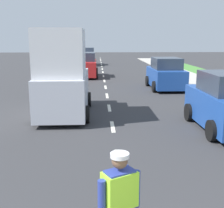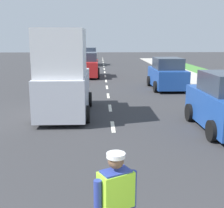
# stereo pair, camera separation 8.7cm
# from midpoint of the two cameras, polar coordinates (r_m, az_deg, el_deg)

# --- Properties ---
(ground_plane) EXTENTS (96.00, 96.00, 0.00)m
(ground_plane) POSITION_cam_midpoint_polar(r_m,az_deg,el_deg) (22.89, -1.08, 4.58)
(ground_plane) COLOR #333335
(lane_center_line) EXTENTS (0.14, 46.40, 0.01)m
(lane_center_line) POSITION_cam_midpoint_polar(r_m,az_deg,el_deg) (27.05, -1.28, 5.82)
(lane_center_line) COLOR silver
(lane_center_line) RESTS_ON ground
(road_worker) EXTENTS (0.65, 0.59, 1.67)m
(road_worker) POSITION_cam_midpoint_polar(r_m,az_deg,el_deg) (4.34, 1.56, -18.49)
(road_worker) COLOR #383D4C
(road_worker) RESTS_ON ground
(delivery_truck) EXTENTS (2.16, 4.60, 3.54)m
(delivery_truck) POSITION_cam_midpoint_polar(r_m,az_deg,el_deg) (12.34, -9.08, 5.13)
(delivery_truck) COLOR silver
(delivery_truck) RESTS_ON ground
(car_oncoming_third) EXTENTS (2.04, 4.13, 2.11)m
(car_oncoming_third) POSITION_cam_midpoint_polar(r_m,az_deg,el_deg) (36.38, -4.29, 9.06)
(car_oncoming_third) COLOR silver
(car_oncoming_third) RESTS_ON ground
(car_oncoming_second) EXTENTS (1.92, 4.12, 2.04)m
(car_oncoming_second) POSITION_cam_midpoint_polar(r_m,az_deg,el_deg) (24.94, -4.56, 7.39)
(car_oncoming_second) COLOR red
(car_oncoming_second) RESTS_ON ground
(car_parked_far) EXTENTS (2.09, 3.95, 1.99)m
(car_parked_far) POSITION_cam_midpoint_polar(r_m,az_deg,el_deg) (19.22, 10.75, 5.62)
(car_parked_far) COLOR #1E4799
(car_parked_far) RESTS_ON ground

